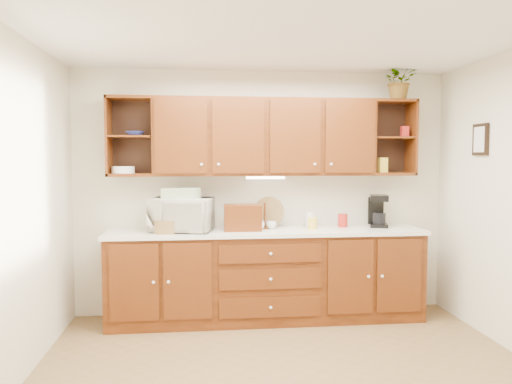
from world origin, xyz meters
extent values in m
plane|color=brown|center=(0.00, 0.00, 0.00)|extent=(4.00, 4.00, 0.00)
plane|color=white|center=(0.00, 0.00, 2.60)|extent=(4.00, 4.00, 0.00)
plane|color=beige|center=(0.00, 1.75, 1.30)|extent=(4.00, 0.00, 4.00)
plane|color=beige|center=(-2.00, 0.00, 1.30)|extent=(0.00, 3.50, 3.50)
cube|color=#371606|center=(0.00, 1.45, 0.45)|extent=(3.20, 0.60, 0.90)
cube|color=silver|center=(0.00, 1.44, 0.92)|extent=(3.24, 0.64, 0.04)
cube|color=#371606|center=(0.00, 1.58, 1.89)|extent=(2.30, 0.33, 0.80)
cube|color=black|center=(-1.38, 1.74, 1.89)|extent=(0.45, 0.02, 0.80)
cube|color=black|center=(1.38, 1.74, 1.89)|extent=(0.45, 0.02, 0.80)
cube|color=#371606|center=(-1.38, 1.58, 1.89)|extent=(0.43, 0.30, 0.02)
cube|color=#371606|center=(1.38, 1.58, 1.89)|extent=(0.43, 0.30, 0.02)
cube|color=#371606|center=(1.38, 1.58, 2.27)|extent=(0.45, 0.33, 0.03)
cube|color=white|center=(0.00, 1.53, 1.47)|extent=(0.40, 0.05, 0.02)
cube|color=black|center=(1.98, 0.90, 1.85)|extent=(0.03, 0.24, 0.30)
cylinder|color=olive|center=(-1.01, 1.33, 1.00)|extent=(0.24, 0.24, 0.13)
imported|color=#F0E5CF|center=(-0.86, 1.43, 1.11)|extent=(0.68, 0.53, 0.33)
cube|color=#DDCE68|center=(-0.86, 1.43, 1.32)|extent=(0.40, 0.34, 0.10)
cylinder|color=black|center=(-1.09, 1.59, 1.10)|extent=(0.08, 0.08, 0.32)
cylinder|color=olive|center=(0.05, 1.64, 0.95)|extent=(0.33, 0.19, 0.32)
cube|color=#371606|center=(-0.25, 1.41, 1.07)|extent=(0.38, 0.24, 0.26)
cylinder|color=#371606|center=(-0.01, 1.52, 1.07)|extent=(0.02, 0.02, 0.27)
cylinder|color=#371606|center=(-0.01, 1.52, 0.95)|extent=(0.11, 0.11, 0.01)
imported|color=white|center=(0.06, 1.49, 0.98)|extent=(0.13, 0.13, 0.08)
imported|color=white|center=(-0.02, 1.59, 0.98)|extent=(0.13, 0.13, 0.08)
imported|color=white|center=(-0.07, 1.48, 0.98)|extent=(0.13, 0.13, 0.08)
cylinder|color=#B02119|center=(0.83, 1.55, 1.01)|extent=(0.13, 0.13, 0.14)
cylinder|color=white|center=(0.48, 1.55, 1.03)|extent=(0.11, 0.11, 0.17)
cylinder|color=yellow|center=(0.48, 1.43, 1.00)|extent=(0.12, 0.12, 0.12)
cube|color=black|center=(1.21, 1.51, 0.96)|extent=(0.24, 0.28, 0.04)
cube|color=black|center=(1.21, 1.60, 1.10)|extent=(0.17, 0.10, 0.29)
cube|color=black|center=(1.21, 1.51, 1.25)|extent=(0.24, 0.28, 0.06)
cylinder|color=black|center=(1.21, 1.49, 1.03)|extent=(0.17, 0.17, 0.13)
imported|color=navy|center=(-1.32, 1.55, 1.92)|extent=(0.23, 0.23, 0.04)
cylinder|color=white|center=(-1.45, 1.57, 1.56)|extent=(0.29, 0.29, 0.07)
cube|color=yellow|center=(1.26, 1.55, 1.60)|extent=(0.10, 0.08, 0.16)
cube|color=#B02119|center=(1.50, 1.55, 1.96)|extent=(0.08, 0.07, 0.11)
imported|color=#999999|center=(1.43, 1.53, 2.48)|extent=(0.38, 0.34, 0.39)
camera|label=1|loc=(-0.66, -3.59, 1.68)|focal=35.00mm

